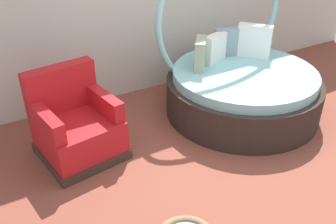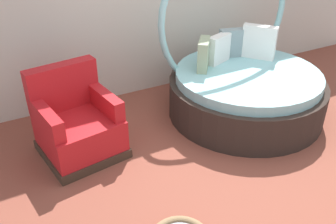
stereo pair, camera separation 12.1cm
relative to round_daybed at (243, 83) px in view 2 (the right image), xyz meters
name	(u,v)px [view 2 (the right image)]	position (x,y,z in m)	size (l,w,h in m)	color
ground_plane	(245,161)	(-0.61, -0.89, -0.41)	(8.00, 8.00, 0.02)	brown
round_daybed	(243,83)	(0.00, 0.00, 0.00)	(1.95, 1.95, 2.11)	#2D231E
red_armchair	(77,125)	(-2.12, 0.12, -0.07)	(0.91, 0.91, 0.94)	#38281E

